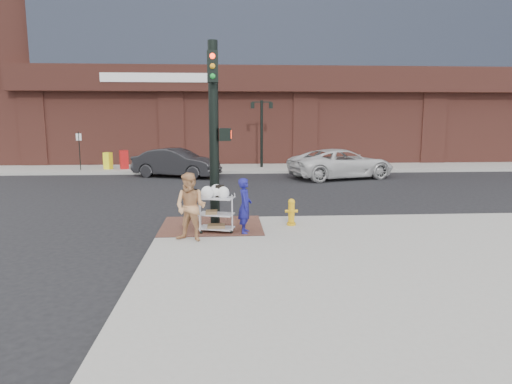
{
  "coord_description": "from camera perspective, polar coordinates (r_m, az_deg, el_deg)",
  "views": [
    {
      "loc": [
        -0.19,
        -11.62,
        3.17
      ],
      "look_at": [
        0.58,
        -0.01,
        1.25
      ],
      "focal_mm": 32.0,
      "sensor_mm": 36.0,
      "label": 1
    }
  ],
  "objects": [
    {
      "name": "lamp_post",
      "position": [
        27.71,
        0.71,
        8.22
      ],
      "size": [
        1.32,
        0.22,
        4.0
      ],
      "color": "black",
      "rests_on": "sidewalk_far"
    },
    {
      "name": "newsbox_red",
      "position": [
        27.88,
        -16.17,
        3.9
      ],
      "size": [
        0.57,
        0.55,
        1.1
      ],
      "primitive_type": "cube",
      "rotation": [
        0.0,
        0.0,
        0.35
      ],
      "color": "#B41414",
      "rests_on": "sidewalk_far"
    },
    {
      "name": "traffic_signal_pole",
      "position": [
        12.4,
        -5.19,
        7.77
      ],
      "size": [
        0.61,
        0.51,
        5.0
      ],
      "color": "black",
      "rests_on": "sidewalk_near"
    },
    {
      "name": "sedan_dark",
      "position": [
        24.67,
        -9.93,
        3.62
      ],
      "size": [
        4.89,
        3.2,
        1.52
      ],
      "primitive_type": "imported",
      "rotation": [
        0.0,
        0.0,
        1.19
      ],
      "color": "black",
      "rests_on": "ground"
    },
    {
      "name": "sidewalk_far",
      "position": [
        45.53,
        12.41,
        5.24
      ],
      "size": [
        65.0,
        36.0,
        0.15
      ],
      "primitive_type": "cube",
      "color": "gray",
      "rests_on": "ground"
    },
    {
      "name": "fire_hydrant",
      "position": [
        12.87,
        4.45,
        -2.46
      ],
      "size": [
        0.36,
        0.25,
        0.76
      ],
      "color": "gold",
      "rests_on": "sidewalk_near"
    },
    {
      "name": "ground",
      "position": [
        12.04,
        -2.79,
        -5.9
      ],
      "size": [
        220.0,
        220.0,
        0.0
      ],
      "primitive_type": "plane",
      "color": "black",
      "rests_on": "ground"
    },
    {
      "name": "minivan_white",
      "position": [
        24.23,
        10.65,
        3.51
      ],
      "size": [
        6.02,
        4.03,
        1.53
      ],
      "primitive_type": "imported",
      "rotation": [
        0.0,
        0.0,
        1.86
      ],
      "color": "silver",
      "rests_on": "ground"
    },
    {
      "name": "woman_blue",
      "position": [
        11.91,
        -1.4,
        -1.73
      ],
      "size": [
        0.41,
        0.57,
        1.46
      ],
      "primitive_type": "imported",
      "rotation": [
        0.0,
        0.0,
        1.46
      ],
      "color": "navy",
      "rests_on": "sidewalk_near"
    },
    {
      "name": "newsbox_blue",
      "position": [
        27.45,
        -13.29,
        3.74
      ],
      "size": [
        0.38,
        0.35,
        0.9
      ],
      "primitive_type": "cube",
      "rotation": [
        0.0,
        0.0,
        -0.02
      ],
      "color": "#1A2AAB",
      "rests_on": "sidewalk_far"
    },
    {
      "name": "pedestrian_tan",
      "position": [
        11.25,
        -8.17,
        -1.88
      ],
      "size": [
        1.0,
        0.9,
        1.68
      ],
      "primitive_type": "imported",
      "rotation": [
        0.0,
        0.0,
        -0.39
      ],
      "color": "tan",
      "rests_on": "sidewalk_near"
    },
    {
      "name": "brick_curb_ramp",
      "position": [
        12.88,
        -5.55,
        -4.2
      ],
      "size": [
        2.8,
        2.4,
        0.01
      ],
      "primitive_type": "cube",
      "color": "#542D27",
      "rests_on": "sidewalk_near"
    },
    {
      "name": "parking_sign",
      "position": [
        27.95,
        -21.19,
        4.79
      ],
      "size": [
        0.05,
        0.05,
        2.2
      ],
      "primitive_type": "cylinder",
      "color": "black",
      "rests_on": "sidewalk_far"
    },
    {
      "name": "newsbox_yellow",
      "position": [
        28.1,
        -18.02,
        3.73
      ],
      "size": [
        0.52,
        0.5,
        0.97
      ],
      "primitive_type": "cube",
      "rotation": [
        0.0,
        0.0,
        -0.41
      ],
      "color": "yellow",
      "rests_on": "sidewalk_far"
    },
    {
      "name": "utility_cart",
      "position": [
        12.08,
        -5.02,
        -2.36
      ],
      "size": [
        1.02,
        0.75,
        1.26
      ],
      "color": "#B6B5BB",
      "rests_on": "sidewalk_near"
    }
  ]
}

